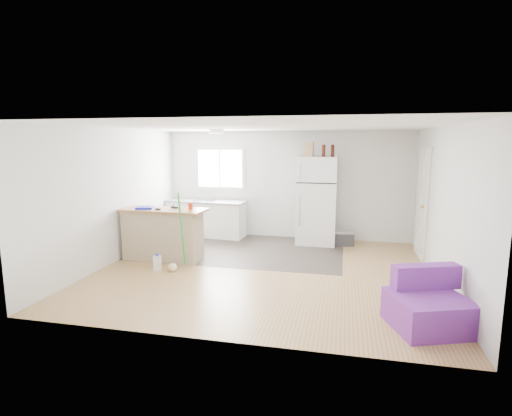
{
  "coord_description": "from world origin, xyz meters",
  "views": [
    {
      "loc": [
        1.28,
        -6.38,
        2.15
      ],
      "look_at": [
        -0.3,
        0.7,
        0.95
      ],
      "focal_mm": 28.0,
      "sensor_mm": 36.0,
      "label": 1
    }
  ],
  "objects_px": {
    "refrigerator": "(317,200)",
    "peninsula": "(163,234)",
    "cooler": "(344,238)",
    "blue_tray": "(145,208)",
    "cleaner_jug": "(157,263)",
    "red_cup": "(191,206)",
    "cardboard_box": "(309,149)",
    "kitchen_cabinets": "(206,218)",
    "mop": "(175,258)",
    "purple_seat": "(428,306)",
    "bottle_right": "(333,151)",
    "bottle_left": "(324,151)"
  },
  "relations": [
    {
      "from": "cleaner_jug",
      "to": "red_cup",
      "type": "xyz_separation_m",
      "value": [
        0.36,
        0.66,
        0.88
      ]
    },
    {
      "from": "kitchen_cabinets",
      "to": "bottle_left",
      "type": "xyz_separation_m",
      "value": [
        2.66,
        -0.2,
        1.56
      ]
    },
    {
      "from": "peninsula",
      "to": "cooler",
      "type": "distance_m",
      "value": 3.73
    },
    {
      "from": "peninsula",
      "to": "refrigerator",
      "type": "bearing_deg",
      "value": 36.93
    },
    {
      "from": "blue_tray",
      "to": "mop",
      "type": "bearing_deg",
      "value": -33.25
    },
    {
      "from": "blue_tray",
      "to": "red_cup",
      "type": "bearing_deg",
      "value": 6.56
    },
    {
      "from": "refrigerator",
      "to": "peninsula",
      "type": "bearing_deg",
      "value": -144.71
    },
    {
      "from": "mop",
      "to": "bottle_right",
      "type": "xyz_separation_m",
      "value": [
        2.48,
        2.43,
        1.75
      ]
    },
    {
      "from": "purple_seat",
      "to": "mop",
      "type": "relative_size",
      "value": 0.76
    },
    {
      "from": "cooler",
      "to": "mop",
      "type": "distance_m",
      "value": 3.64
    },
    {
      "from": "purple_seat",
      "to": "cleaner_jug",
      "type": "bearing_deg",
      "value": 143.42
    },
    {
      "from": "blue_tray",
      "to": "cardboard_box",
      "type": "height_order",
      "value": "cardboard_box"
    },
    {
      "from": "red_cup",
      "to": "bottle_left",
      "type": "height_order",
      "value": "bottle_left"
    },
    {
      "from": "refrigerator",
      "to": "blue_tray",
      "type": "height_order",
      "value": "refrigerator"
    },
    {
      "from": "purple_seat",
      "to": "cardboard_box",
      "type": "relative_size",
      "value": 3.45
    },
    {
      "from": "refrigerator",
      "to": "cleaner_jug",
      "type": "bearing_deg",
      "value": -134.66
    },
    {
      "from": "kitchen_cabinets",
      "to": "bottle_left",
      "type": "height_order",
      "value": "bottle_left"
    },
    {
      "from": "cardboard_box",
      "to": "red_cup",
      "type": "bearing_deg",
      "value": -136.98
    },
    {
      "from": "purple_seat",
      "to": "bottle_left",
      "type": "height_order",
      "value": "bottle_left"
    },
    {
      "from": "mop",
      "to": "cleaner_jug",
      "type": "bearing_deg",
      "value": 178.1
    },
    {
      "from": "kitchen_cabinets",
      "to": "purple_seat",
      "type": "bearing_deg",
      "value": -38.47
    },
    {
      "from": "red_cup",
      "to": "cardboard_box",
      "type": "height_order",
      "value": "cardboard_box"
    },
    {
      "from": "mop",
      "to": "cardboard_box",
      "type": "relative_size",
      "value": 4.53
    },
    {
      "from": "cleaner_jug",
      "to": "blue_tray",
      "type": "xyz_separation_m",
      "value": [
        -0.48,
        0.56,
        0.84
      ]
    },
    {
      "from": "cooler",
      "to": "bottle_right",
      "type": "bearing_deg",
      "value": 157.09
    },
    {
      "from": "peninsula",
      "to": "purple_seat",
      "type": "bearing_deg",
      "value": -21.63
    },
    {
      "from": "refrigerator",
      "to": "bottle_right",
      "type": "relative_size",
      "value": 7.41
    },
    {
      "from": "cardboard_box",
      "to": "bottle_left",
      "type": "height_order",
      "value": "cardboard_box"
    },
    {
      "from": "bottle_left",
      "to": "peninsula",
      "type": "bearing_deg",
      "value": -147.6
    },
    {
      "from": "mop",
      "to": "blue_tray",
      "type": "height_order",
      "value": "mop"
    },
    {
      "from": "peninsula",
      "to": "refrigerator",
      "type": "height_order",
      "value": "refrigerator"
    },
    {
      "from": "kitchen_cabinets",
      "to": "purple_seat",
      "type": "height_order",
      "value": "kitchen_cabinets"
    },
    {
      "from": "cleaner_jug",
      "to": "mop",
      "type": "xyz_separation_m",
      "value": [
        0.31,
        0.04,
        0.1
      ]
    },
    {
      "from": "refrigerator",
      "to": "cooler",
      "type": "relative_size",
      "value": 4.05
    },
    {
      "from": "red_cup",
      "to": "bottle_right",
      "type": "relative_size",
      "value": 0.48
    },
    {
      "from": "peninsula",
      "to": "blue_tray",
      "type": "xyz_separation_m",
      "value": [
        -0.3,
        -0.06,
        0.49
      ]
    },
    {
      "from": "peninsula",
      "to": "mop",
      "type": "xyz_separation_m",
      "value": [
        0.49,
        -0.58,
        -0.25
      ]
    },
    {
      "from": "purple_seat",
      "to": "red_cup",
      "type": "relative_size",
      "value": 8.63
    },
    {
      "from": "blue_tray",
      "to": "bottle_right",
      "type": "bearing_deg",
      "value": 30.31
    },
    {
      "from": "purple_seat",
      "to": "blue_tray",
      "type": "relative_size",
      "value": 3.45
    },
    {
      "from": "cardboard_box",
      "to": "refrigerator",
      "type": "bearing_deg",
      "value": 5.41
    },
    {
      "from": "blue_tray",
      "to": "bottle_right",
      "type": "relative_size",
      "value": 1.2
    },
    {
      "from": "kitchen_cabinets",
      "to": "mop",
      "type": "relative_size",
      "value": 1.39
    },
    {
      "from": "peninsula",
      "to": "cleaner_jug",
      "type": "height_order",
      "value": "peninsula"
    },
    {
      "from": "refrigerator",
      "to": "bottle_left",
      "type": "distance_m",
      "value": 1.06
    },
    {
      "from": "bottle_left",
      "to": "bottle_right",
      "type": "bearing_deg",
      "value": 24.05
    },
    {
      "from": "red_cup",
      "to": "purple_seat",
      "type": "bearing_deg",
      "value": -27.17
    },
    {
      "from": "mop",
      "to": "cardboard_box",
      "type": "xyz_separation_m",
      "value": [
        1.99,
        2.42,
        1.77
      ]
    },
    {
      "from": "cooler",
      "to": "blue_tray",
      "type": "xyz_separation_m",
      "value": [
        -3.56,
        -1.85,
        0.81
      ]
    },
    {
      "from": "cooler",
      "to": "blue_tray",
      "type": "relative_size",
      "value": 1.53
    }
  ]
}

